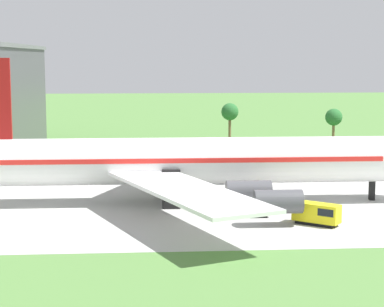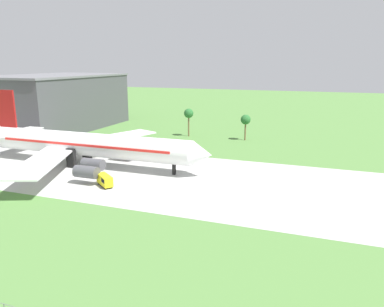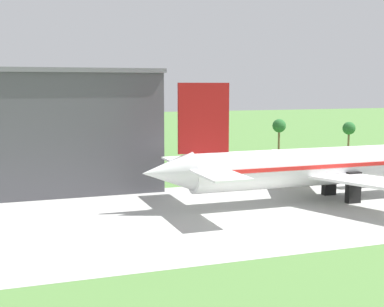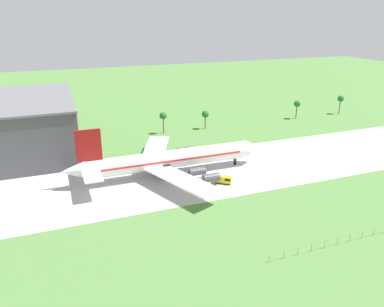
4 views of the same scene
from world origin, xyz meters
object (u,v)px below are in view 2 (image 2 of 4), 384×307
object	(u,v)px
fuel_truck	(87,172)
terminal_building	(55,102)
baggage_tug	(105,180)
jet_airliner	(84,144)

from	to	relation	value
fuel_truck	terminal_building	world-z (taller)	terminal_building
terminal_building	fuel_truck	bearing A→B (deg)	-45.43
baggage_tug	fuel_truck	distance (m)	9.71
jet_airliner	baggage_tug	world-z (taller)	jet_airliner
baggage_tug	fuel_truck	world-z (taller)	baggage_tug
baggage_tug	fuel_truck	bearing A→B (deg)	149.82
jet_airliner	fuel_truck	xyz separation A→B (m)	(7.22, -9.16, -4.70)
jet_airliner	baggage_tug	xyz separation A→B (m)	(15.62, -14.04, -4.45)
baggage_tug	terminal_building	size ratio (longest dim) A/B	0.09
jet_airliner	terminal_building	size ratio (longest dim) A/B	1.21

